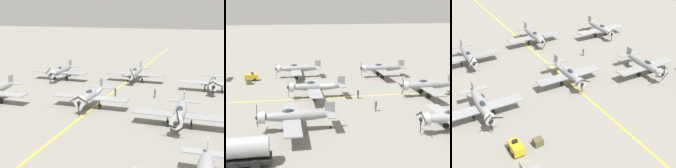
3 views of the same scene
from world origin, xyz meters
The scene contains 12 objects.
ground_plane centered at (0.00, 0.00, 0.00)m, with size 400.00×400.00×0.00m, color gray.
taxiway_stripe centered at (0.00, 0.00, 0.00)m, with size 0.30×160.00×0.01m, color yellow.
airplane_mid_right centered at (16.40, 4.36, 2.01)m, with size 12.00×9.98×3.65m.
airplane_mid_center centered at (0.31, 2.04, 2.01)m, with size 12.00×9.98×3.65m.
airplane_mid_left centered at (-13.63, 6.06, 2.01)m, with size 12.00×9.98×3.77m.
airplane_near_right centered at (13.72, -13.97, 2.01)m, with size 12.00×9.98×3.65m.
airplane_near_center centered at (-1.92, -17.20, 2.01)m, with size 12.00×9.98×3.65m.
fuel_tanker centered at (-21.58, 12.71, 1.51)m, with size 2.67×8.00×2.98m.
tow_tractor centered at (15.01, 14.08, 0.79)m, with size 1.57×2.60×1.79m.
ground_crew_walking centered at (-1.36, -5.06, 0.89)m, with size 0.35×0.35×1.63m.
ground_crew_inspecting centered at (-8.11, -6.19, 0.93)m, with size 0.37×0.37×1.71m.
supply_crate_by_tanker centered at (12.00, 14.25, 0.51)m, with size 1.23×1.03×1.03m, color brown.
Camera 2 is at (-50.95, 6.92, 15.64)m, focal length 50.00 mm.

